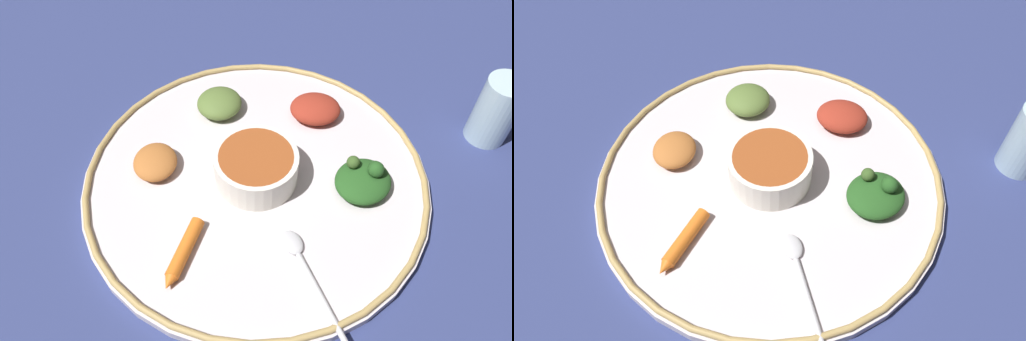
% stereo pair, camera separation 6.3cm
% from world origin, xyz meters
% --- Properties ---
extents(ground_plane, '(2.40, 2.40, 0.00)m').
position_xyz_m(ground_plane, '(0.00, 0.00, 0.00)').
color(ground_plane, navy).
extents(platter, '(0.45, 0.45, 0.01)m').
position_xyz_m(platter, '(0.00, 0.00, 0.01)').
color(platter, silver).
rests_on(platter, ground_plane).
extents(platter_rim, '(0.44, 0.44, 0.01)m').
position_xyz_m(platter_rim, '(0.00, 0.00, 0.02)').
color(platter_rim, tan).
rests_on(platter_rim, platter).
extents(center_bowl, '(0.11, 0.11, 0.04)m').
position_xyz_m(center_bowl, '(0.00, 0.00, 0.04)').
color(center_bowl, silver).
rests_on(center_bowl, platter).
extents(spoon, '(0.11, 0.15, 0.01)m').
position_xyz_m(spoon, '(-0.09, 0.12, 0.02)').
color(spoon, silver).
rests_on(spoon, platter).
extents(greens_pile, '(0.10, 0.10, 0.04)m').
position_xyz_m(greens_pile, '(-0.14, -0.02, 0.03)').
color(greens_pile, '#23511E').
rests_on(greens_pile, platter).
extents(carrot_near_spoon, '(0.02, 0.09, 0.02)m').
position_xyz_m(carrot_near_spoon, '(0.06, 0.13, 0.02)').
color(carrot_near_spoon, orange).
rests_on(carrot_near_spoon, platter).
extents(mound_collards, '(0.09, 0.09, 0.03)m').
position_xyz_m(mound_collards, '(0.08, -0.11, 0.03)').
color(mound_collards, '#567033').
rests_on(mound_collards, platter).
extents(mound_chickpea, '(0.07, 0.08, 0.03)m').
position_xyz_m(mound_chickpea, '(0.13, 0.01, 0.03)').
color(mound_chickpea, '#B2662D').
rests_on(mound_chickpea, platter).
extents(mound_beet, '(0.08, 0.07, 0.03)m').
position_xyz_m(mound_beet, '(-0.06, -0.13, 0.03)').
color(mound_beet, maroon).
rests_on(mound_beet, platter).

